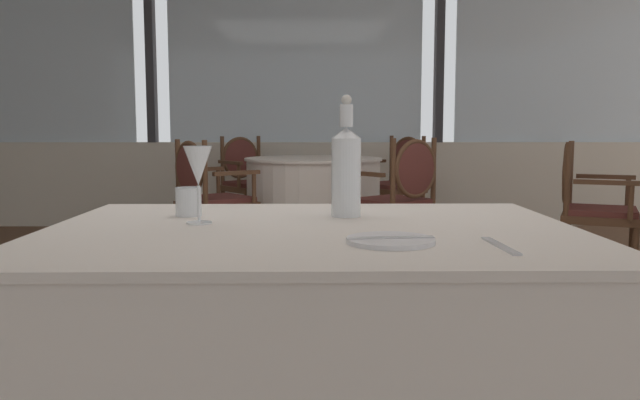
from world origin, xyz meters
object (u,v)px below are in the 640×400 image
wine_glass (198,168)px  side_plate (390,240)px  dining_chair_1_2 (248,176)px  dining_chair_1_3 (206,191)px  water_bottle (346,168)px  water_tumbler (189,202)px  dining_chair_0_0 (587,200)px  dining_chair_1_0 (401,193)px  dining_chair_1_1 (398,177)px

wine_glass → side_plate: bearing=-32.0°
dining_chair_1_2 → dining_chair_1_3: dining_chair_1_2 is taller
side_plate → dining_chair_1_2: dining_chair_1_2 is taller
side_plate → dining_chair_1_2: 4.71m
side_plate → dining_chair_1_3: (-0.92, 3.27, -0.22)m
water_bottle → dining_chair_1_2: bearing=99.2°
water_bottle → dining_chair_1_2: size_ratio=0.36×
water_tumbler → dining_chair_1_2: dining_chair_1_2 is taller
water_bottle → dining_chair_1_3: size_ratio=0.36×
side_plate → water_bottle: 0.43m
side_plate → dining_chair_1_2: bearing=99.2°
water_tumbler → wine_glass: bearing=-69.7°
wine_glass → dining_chair_1_2: size_ratio=0.21×
dining_chair_0_0 → dining_chair_1_0: size_ratio=0.98×
water_tumbler → dining_chair_1_3: 2.89m
dining_chair_1_1 → dining_chair_1_2: size_ratio=1.01×
dining_chair_1_3 → dining_chair_1_1: bearing=0.0°
wine_glass → dining_chair_1_3: size_ratio=0.21×
dining_chair_1_0 → dining_chair_1_1: size_ratio=1.00×
water_tumbler → dining_chair_1_3: dining_chair_1_3 is taller
wine_glass → dining_chair_1_0: wine_glass is taller
dining_chair_1_2 → dining_chair_1_3: (-0.16, -1.37, -0.00)m
side_plate → dining_chair_1_0: size_ratio=0.20×
dining_chair_0_0 → dining_chair_1_3: 2.58m
dining_chair_0_0 → dining_chair_1_1: 1.97m
side_plate → dining_chair_1_3: 3.40m
dining_chair_0_0 → dining_chair_1_3: size_ratio=0.99×
side_plate → dining_chair_1_3: bearing=105.7°
water_bottle → dining_chair_1_1: (0.69, 4.07, -0.34)m
water_bottle → dining_chair_1_1: size_ratio=0.35×
dining_chair_1_0 → dining_chair_1_2: 1.96m
side_plate → dining_chair_1_0: (0.46, 3.10, -0.21)m
dining_chair_1_0 → dining_chair_1_3: (-1.38, 0.16, -0.01)m
wine_glass → water_tumbler: bearing=110.3°
wine_glass → dining_chair_0_0: 3.26m
wine_glass → dining_chair_1_0: size_ratio=0.21×
dining_chair_0_0 → wine_glass: bearing=-105.3°
water_tumbler → dining_chair_0_0: (2.12, 2.35, -0.26)m
water_bottle → dining_chair_1_0: size_ratio=0.35×
dining_chair_1_2 → wine_glass: bearing=-34.2°
water_tumbler → dining_chair_1_1: dining_chair_1_1 is taller
side_plate → dining_chair_1_1: bearing=82.1°
dining_chair_1_1 → dining_chair_1_3: size_ratio=1.01×
wine_glass → dining_chair_1_0: 2.98m
dining_chair_1_3 → dining_chair_0_0: bearing=-49.2°
dining_chair_1_2 → dining_chair_1_1: bearing=45.0°
dining_chair_1_0 → dining_chair_1_1: 1.39m
side_plate → dining_chair_0_0: bearing=59.7°
dining_chair_0_0 → water_tumbler: bearing=-107.7°
side_plate → dining_chair_1_2: size_ratio=0.20×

